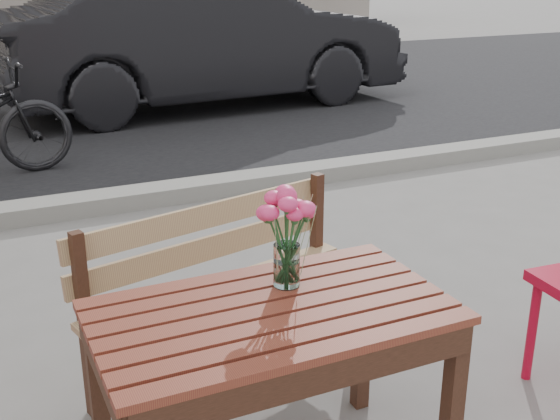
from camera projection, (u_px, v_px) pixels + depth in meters
name	position (u px, v px, depth m)	size (l,w,h in m)	color
street	(79.00, 138.00, 6.76)	(30.00, 8.12, 0.12)	black
main_table	(272.00, 340.00, 2.16)	(1.09, 0.64, 0.67)	maroon
main_bench	(222.00, 270.00, 2.86)	(1.30, 0.65, 0.78)	#9D7251
main_vase	(287.00, 225.00, 2.20)	(0.18, 0.18, 0.33)	white
parked_car	(204.00, 39.00, 8.15)	(1.65, 4.73, 1.56)	black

